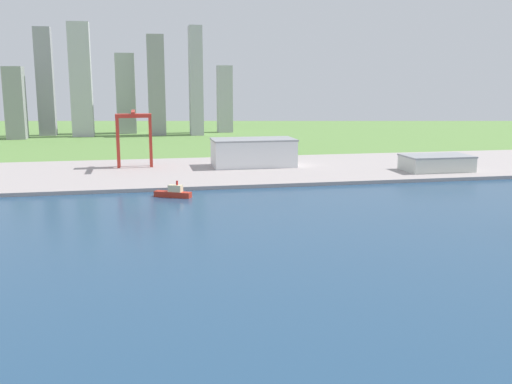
{
  "coord_description": "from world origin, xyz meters",
  "views": [
    {
      "loc": [
        -22.43,
        59.59,
        67.78
      ],
      "look_at": [
        15.8,
        252.33,
        30.28
      ],
      "focal_mm": 41.02,
      "sensor_mm": 36.0,
      "label": 1
    }
  ],
  "objects": [
    {
      "name": "ground_plane",
      "position": [
        0.0,
        300.0,
        0.0
      ],
      "size": [
        2400.0,
        2400.0,
        0.0
      ],
      "primitive_type": "plane",
      "color": "#5F8A42"
    },
    {
      "name": "tugboat_small",
      "position": [
        -4.37,
        400.89,
        2.83
      ],
      "size": [
        22.19,
        14.72,
        9.94
      ],
      "color": "#B22D1E",
      "rests_on": "water_bay"
    },
    {
      "name": "warehouse_annex",
      "position": [
        191.22,
        452.36,
        8.25
      ],
      "size": [
        48.85,
        30.01,
        11.46
      ],
      "color": "silver",
      "rests_on": "industrial_pier"
    },
    {
      "name": "water_bay",
      "position": [
        0.0,
        240.0,
        0.07
      ],
      "size": [
        840.0,
        360.0,
        0.15
      ],
      "primitive_type": "cube",
      "color": "navy",
      "rests_on": "ground"
    },
    {
      "name": "distant_skyline",
      "position": [
        -46.53,
        819.55,
        58.69
      ],
      "size": [
        274.86,
        78.95,
        137.0
      ],
      "color": "gray",
      "rests_on": "ground"
    },
    {
      "name": "warehouse_main",
      "position": [
        63.17,
        502.11,
        13.14
      ],
      "size": [
        63.8,
        34.31,
        21.24
      ],
      "color": "white",
      "rests_on": "industrial_pier"
    },
    {
      "name": "port_crane_red",
      "position": [
        -27.01,
        513.62,
        33.59
      ],
      "size": [
        26.87,
        38.77,
        43.26
      ],
      "color": "#B72D23",
      "rests_on": "industrial_pier"
    },
    {
      "name": "industrial_pier",
      "position": [
        0.0,
        490.0,
        1.25
      ],
      "size": [
        840.0,
        140.0,
        2.5
      ],
      "primitive_type": "cube",
      "color": "#A39997",
      "rests_on": "ground"
    }
  ]
}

